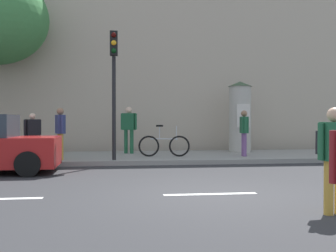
{
  "coord_description": "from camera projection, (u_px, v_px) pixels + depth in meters",
  "views": [
    {
      "loc": [
        -1.76,
        -7.57,
        1.42
      ],
      "look_at": [
        -0.57,
        2.0,
        1.27
      ],
      "focal_mm": 43.54,
      "sensor_mm": 36.0,
      "label": 1
    }
  ],
  "objects": [
    {
      "name": "poster_column",
      "position": [
        240.0,
        116.0,
        16.15
      ],
      "size": [
        0.95,
        0.95,
        2.79
      ],
      "color": "#B2ADA3",
      "rests_on": "sidewalk_curb"
    },
    {
      "name": "pedestrian_in_light_jacket",
      "position": [
        244.0,
        129.0,
        14.16
      ],
      "size": [
        0.29,
        0.61,
        1.59
      ],
      "color": "#724C84",
      "rests_on": "sidewalk_curb"
    },
    {
      "name": "bicycle_leaning",
      "position": [
        164.0,
        145.0,
        13.99
      ],
      "size": [
        1.76,
        0.27,
        1.09
      ],
      "color": "black",
      "rests_on": "sidewalk_curb"
    },
    {
      "name": "pedestrian_tallest",
      "position": [
        129.0,
        125.0,
        15.3
      ],
      "size": [
        0.6,
        0.52,
        1.75
      ],
      "color": "#1E5938",
      "rests_on": "sidewalk_curb"
    },
    {
      "name": "traffic_light",
      "position": [
        114.0,
        73.0,
        12.67
      ],
      "size": [
        0.24,
        0.45,
        4.01
      ],
      "color": "black",
      "rests_on": "sidewalk_curb"
    },
    {
      "name": "pedestrian_in_dark_shirt",
      "position": [
        33.0,
        132.0,
        13.3
      ],
      "size": [
        0.49,
        0.47,
        1.49
      ],
      "color": "#724C84",
      "rests_on": "sidewalk_curb"
    },
    {
      "name": "lane_markings",
      "position": [
        210.0,
        194.0,
        7.75
      ],
      "size": [
        25.8,
        0.16,
        0.01
      ],
      "color": "silver",
      "rests_on": "ground_plane"
    },
    {
      "name": "building_backdrop",
      "position": [
        154.0,
        59.0,
        19.59
      ],
      "size": [
        36.0,
        5.0,
        8.68
      ],
      "primitive_type": "cube",
      "color": "#B7A893",
      "rests_on": "ground_plane"
    },
    {
      "name": "pedestrian_with_backpack",
      "position": [
        333.0,
        151.0,
        6.1
      ],
      "size": [
        0.56,
        0.43,
        1.61
      ],
      "color": "#B78C33",
      "rests_on": "ground_plane"
    },
    {
      "name": "ground_plane",
      "position": [
        210.0,
        194.0,
        7.75
      ],
      "size": [
        80.0,
        80.0,
        0.0
      ],
      "primitive_type": "plane",
      "color": "#2B2B2D"
    },
    {
      "name": "sidewalk_curb",
      "position": [
        166.0,
        157.0,
        14.69
      ],
      "size": [
        36.0,
        4.0,
        0.15
      ],
      "primitive_type": "cube",
      "color": "gray",
      "rests_on": "ground_plane"
    },
    {
      "name": "pedestrian_near_pole",
      "position": [
        60.0,
        130.0,
        12.87
      ],
      "size": [
        0.37,
        0.55,
        1.65
      ],
      "color": "#B78C33",
      "rests_on": "sidewalk_curb"
    }
  ]
}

